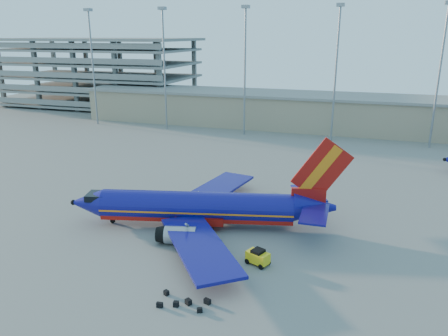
{
  "coord_description": "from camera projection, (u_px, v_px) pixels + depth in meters",
  "views": [
    {
      "loc": [
        22.13,
        -51.0,
        22.6
      ],
      "look_at": [
        3.12,
        6.44,
        4.0
      ],
      "focal_mm": 35.0,
      "sensor_mm": 36.0,
      "label": 1
    }
  ],
  "objects": [
    {
      "name": "luggage_pile",
      "position": [
        184.0,
        302.0,
        38.02
      ],
      "size": [
        4.62,
        2.31,
        0.49
      ],
      "color": "black",
      "rests_on": "ground"
    },
    {
      "name": "ground",
      "position": [
        188.0,
        207.0,
        59.56
      ],
      "size": [
        220.0,
        220.0,
        0.0
      ],
      "primitive_type": "plane",
      "color": "slate",
      "rests_on": "ground"
    },
    {
      "name": "light_mast_row",
      "position": [
        289.0,
        58.0,
        94.65
      ],
      "size": [
        101.6,
        1.6,
        28.65
      ],
      "color": "gray",
      "rests_on": "ground"
    },
    {
      "name": "aircraft_main",
      "position": [
        203.0,
        208.0,
        52.93
      ],
      "size": [
        33.37,
        31.71,
        11.48
      ],
      "rotation": [
        0.0,
        0.0,
        0.24
      ],
      "color": "navy",
      "rests_on": "ground"
    },
    {
      "name": "terminal_building",
      "position": [
        316.0,
        111.0,
        107.92
      ],
      "size": [
        122.0,
        16.0,
        8.5
      ],
      "color": "gray",
      "rests_on": "ground"
    },
    {
      "name": "baggage_tug",
      "position": [
        258.0,
        257.0,
        44.48
      ],
      "size": [
        2.67,
        2.18,
        1.66
      ],
      "rotation": [
        0.0,
        0.0,
        -0.4
      ],
      "color": "yellow",
      "rests_on": "ground"
    },
    {
      "name": "parking_garage",
      "position": [
        99.0,
        69.0,
        141.93
      ],
      "size": [
        62.0,
        32.0,
        21.4
      ],
      "color": "slate",
      "rests_on": "ground"
    }
  ]
}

